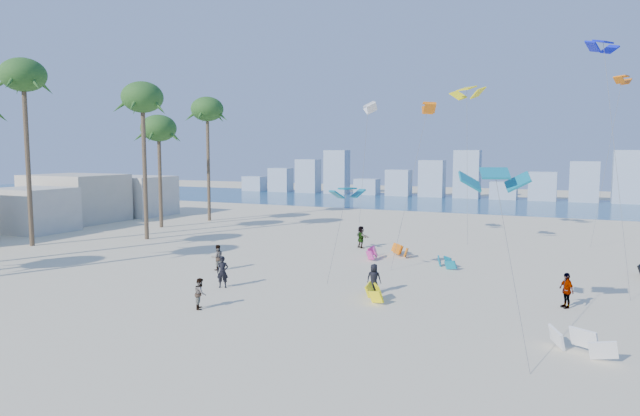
% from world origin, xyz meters
% --- Properties ---
extents(ground, '(220.00, 220.00, 0.00)m').
position_xyz_m(ground, '(0.00, 0.00, 0.00)').
color(ground, beige).
rests_on(ground, ground).
extents(ocean, '(220.00, 220.00, 0.00)m').
position_xyz_m(ocean, '(0.00, 72.00, 0.01)').
color(ocean, navy).
rests_on(ocean, ground).
extents(kitesurfer_near, '(0.82, 0.69, 1.92)m').
position_xyz_m(kitesurfer_near, '(-0.94, 10.40, 0.96)').
color(kitesurfer_near, black).
rests_on(kitesurfer_near, ground).
extents(kitesurfer_mid, '(0.94, 0.99, 1.63)m').
position_xyz_m(kitesurfer_mid, '(0.57, 6.15, 0.81)').
color(kitesurfer_mid, gray).
rests_on(kitesurfer_mid, ground).
extents(kitesurfers_far, '(33.95, 18.89, 1.89)m').
position_xyz_m(kitesurfers_far, '(10.20, 17.13, 0.90)').
color(kitesurfers_far, black).
rests_on(kitesurfers_far, ground).
extents(grounded_kites, '(19.82, 19.73, 0.91)m').
position_xyz_m(grounded_kites, '(12.93, 18.18, 0.42)').
color(grounded_kites, yellow).
rests_on(grounded_kites, ground).
extents(flying_kites, '(29.50, 36.32, 15.55)m').
position_xyz_m(flying_kites, '(14.54, 24.50, 11.08)').
color(flying_kites, '#0B7089').
rests_on(flying_kites, ground).
extents(palm_row, '(10.41, 44.80, 16.12)m').
position_xyz_m(palm_row, '(-21.45, 16.16, 12.17)').
color(palm_row, brown).
rests_on(palm_row, ground).
extents(beachfront_buildings, '(11.50, 43.00, 6.00)m').
position_xyz_m(beachfront_buildings, '(-33.69, 20.82, 2.67)').
color(beachfront_buildings, beige).
rests_on(beachfront_buildings, ground).
extents(distant_skyline, '(85.00, 3.00, 8.40)m').
position_xyz_m(distant_skyline, '(-1.19, 82.00, 3.09)').
color(distant_skyline, '#9EADBF').
rests_on(distant_skyline, ground).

